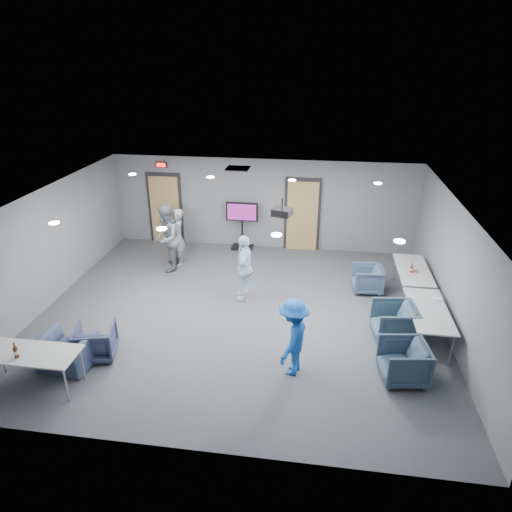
# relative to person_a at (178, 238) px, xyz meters

# --- Properties ---
(floor) EXTENTS (9.00, 9.00, 0.00)m
(floor) POSITION_rel_person_a_xyz_m (2.13, -2.35, -0.81)
(floor) COLOR #373A3F
(floor) RESTS_ON ground
(ceiling) EXTENTS (9.00, 9.00, 0.00)m
(ceiling) POSITION_rel_person_a_xyz_m (2.13, -2.35, 1.89)
(ceiling) COLOR silver
(ceiling) RESTS_ON wall_back
(wall_back) EXTENTS (9.00, 0.02, 2.70)m
(wall_back) POSITION_rel_person_a_xyz_m (2.13, 1.65, 0.54)
(wall_back) COLOR slate
(wall_back) RESTS_ON floor
(wall_front) EXTENTS (9.00, 0.02, 2.70)m
(wall_front) POSITION_rel_person_a_xyz_m (2.13, -6.35, 0.54)
(wall_front) COLOR slate
(wall_front) RESTS_ON floor
(wall_left) EXTENTS (0.02, 8.00, 2.70)m
(wall_left) POSITION_rel_person_a_xyz_m (-2.37, -2.35, 0.54)
(wall_left) COLOR slate
(wall_left) RESTS_ON floor
(wall_right) EXTENTS (0.02, 8.00, 2.70)m
(wall_right) POSITION_rel_person_a_xyz_m (6.63, -2.35, 0.54)
(wall_right) COLOR slate
(wall_right) RESTS_ON floor
(door_left) EXTENTS (1.06, 0.17, 2.24)m
(door_left) POSITION_rel_person_a_xyz_m (-0.87, 1.61, 0.26)
(door_left) COLOR black
(door_left) RESTS_ON wall_back
(door_right) EXTENTS (1.06, 0.17, 2.24)m
(door_right) POSITION_rel_person_a_xyz_m (3.33, 1.61, 0.26)
(door_right) COLOR black
(door_right) RESTS_ON wall_back
(exit_sign) EXTENTS (0.32, 0.08, 0.16)m
(exit_sign) POSITION_rel_person_a_xyz_m (-0.87, 1.59, 1.64)
(exit_sign) COLOR black
(exit_sign) RESTS_ON wall_back
(hvac_diffuser) EXTENTS (0.60, 0.60, 0.03)m
(hvac_diffuser) POSITION_rel_person_a_xyz_m (1.63, 0.45, 1.87)
(hvac_diffuser) COLOR black
(hvac_diffuser) RESTS_ON ceiling
(downlights) EXTENTS (6.18, 3.78, 0.02)m
(downlights) POSITION_rel_person_a_xyz_m (2.13, -2.35, 1.87)
(downlights) COLOR white
(downlights) RESTS_ON ceiling
(person_a) EXTENTS (0.53, 0.67, 1.62)m
(person_a) POSITION_rel_person_a_xyz_m (0.00, 0.00, 0.00)
(person_a) COLOR gray
(person_a) RESTS_ON floor
(person_b) EXTENTS (0.80, 0.97, 1.84)m
(person_b) POSITION_rel_person_a_xyz_m (-0.20, -0.35, 0.11)
(person_b) COLOR slate
(person_b) RESTS_ON floor
(person_c) EXTENTS (0.41, 0.97, 1.64)m
(person_c) POSITION_rel_person_a_xyz_m (2.15, -1.66, 0.01)
(person_c) COLOR #C3E3FB
(person_c) RESTS_ON floor
(person_d) EXTENTS (0.80, 1.09, 1.52)m
(person_d) POSITION_rel_person_a_xyz_m (3.48, -4.27, -0.05)
(person_d) COLOR blue
(person_d) RESTS_ON floor
(chair_right_a) EXTENTS (0.77, 0.75, 0.66)m
(chair_right_a) POSITION_rel_person_a_xyz_m (5.10, -0.83, -0.48)
(chair_right_a) COLOR #3C4E68
(chair_right_a) RESTS_ON floor
(chair_right_b) EXTENTS (0.94, 0.92, 0.77)m
(chair_right_b) POSITION_rel_person_a_xyz_m (5.48, -2.87, -0.43)
(chair_right_b) COLOR #354B5D
(chair_right_b) RESTS_ON floor
(chair_right_c) EXTENTS (0.92, 0.90, 0.74)m
(chair_right_c) POSITION_rel_person_a_xyz_m (5.48, -4.19, -0.44)
(chair_right_c) COLOR #324357
(chair_right_c) RESTS_ON floor
(chair_front_a) EXTENTS (0.90, 0.91, 0.68)m
(chair_front_a) POSITION_rel_person_a_xyz_m (-0.34, -4.35, -0.47)
(chair_front_a) COLOR #323A57
(chair_front_a) RESTS_ON floor
(chair_front_b) EXTENTS (1.08, 0.97, 0.64)m
(chair_front_b) POSITION_rel_person_a_xyz_m (-0.76, -4.75, -0.49)
(chair_front_b) COLOR #384460
(chair_front_b) RESTS_ON floor
(table_right_a) EXTENTS (0.74, 1.78, 0.73)m
(table_right_a) POSITION_rel_person_a_xyz_m (6.13, -0.95, -0.13)
(table_right_a) COLOR silver
(table_right_a) RESTS_ON floor
(table_right_b) EXTENTS (0.76, 1.82, 0.73)m
(table_right_b) POSITION_rel_person_a_xyz_m (6.13, -2.85, -0.13)
(table_right_b) COLOR silver
(table_right_b) RESTS_ON floor
(table_front_left) EXTENTS (1.74, 0.73, 0.73)m
(table_front_left) POSITION_rel_person_a_xyz_m (-1.03, -5.35, -0.13)
(table_front_left) COLOR silver
(table_front_left) RESTS_ON floor
(bottle_front) EXTENTS (0.08, 0.08, 0.30)m
(bottle_front) POSITION_rel_person_a_xyz_m (-1.13, -5.50, 0.03)
(bottle_front) COLOR #51200E
(bottle_front) RESTS_ON table_front_left
(bottle_right) EXTENTS (0.06, 0.06, 0.24)m
(bottle_right) POSITION_rel_person_a_xyz_m (6.04, -1.16, 0.01)
(bottle_right) COLOR #51200E
(bottle_right) RESTS_ON table_right_a
(snack_box) EXTENTS (0.17, 0.12, 0.04)m
(snack_box) POSITION_rel_person_a_xyz_m (6.11, -1.10, -0.06)
(snack_box) COLOR #CF5433
(snack_box) RESTS_ON table_right_a
(wrapper) EXTENTS (0.21, 0.15, 0.04)m
(wrapper) POSITION_rel_person_a_xyz_m (6.38, -2.42, -0.06)
(wrapper) COLOR white
(wrapper) RESTS_ON table_right_b
(tv_stand) EXTENTS (0.95, 0.45, 1.45)m
(tv_stand) POSITION_rel_person_a_xyz_m (1.56, 1.40, 0.01)
(tv_stand) COLOR black
(tv_stand) RESTS_ON floor
(projector) EXTENTS (0.46, 0.42, 0.37)m
(projector) POSITION_rel_person_a_xyz_m (3.04, -2.11, 1.59)
(projector) COLOR black
(projector) RESTS_ON ceiling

